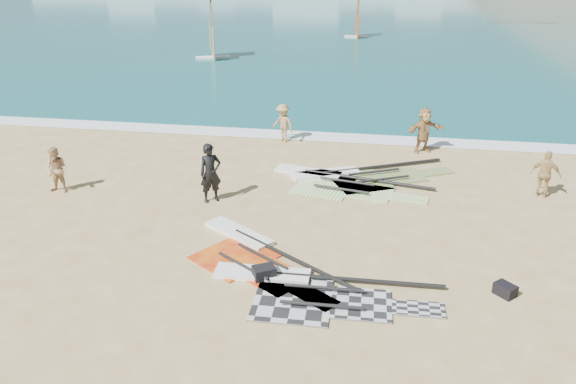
% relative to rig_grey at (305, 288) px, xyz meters
% --- Properties ---
extents(ground, '(300.00, 300.00, 0.00)m').
position_rel_rig_grey_xyz_m(ground, '(0.13, -0.52, -0.05)').
color(ground, tan).
rests_on(ground, ground).
extents(surf_line, '(300.00, 1.20, 0.04)m').
position_rel_rig_grey_xyz_m(surf_line, '(0.13, 11.78, -0.05)').
color(surf_line, white).
rests_on(surf_line, ground).
extents(rig_grey, '(5.65, 2.23, 0.20)m').
position_rel_rig_grey_xyz_m(rig_grey, '(0.00, 0.00, 0.00)').
color(rig_grey, black).
rests_on(rig_grey, ground).
extents(rig_green, '(5.70, 2.83, 0.20)m').
position_rel_rig_grey_xyz_m(rig_green, '(0.11, 6.79, 0.00)').
color(rig_green, '#70BD27').
rests_on(rig_green, ground).
extents(rig_orange, '(5.87, 3.88, 0.20)m').
position_rel_rig_grey_xyz_m(rig_orange, '(1.00, 7.52, 0.00)').
color(rig_orange, '#FF9B00').
rests_on(rig_orange, ground).
extents(rig_red, '(4.72, 4.26, 0.20)m').
position_rel_rig_grey_xyz_m(rig_red, '(-1.61, 1.47, -0.00)').
color(rig_red, '#BC0B10').
rests_on(rig_red, ground).
extents(gear_bag_near, '(0.66, 0.61, 0.34)m').
position_rel_rig_grey_xyz_m(gear_bag_near, '(-1.06, 0.33, 0.12)').
color(gear_bag_near, black).
rests_on(gear_bag_near, ground).
extents(gear_bag_far, '(0.58, 0.58, 0.29)m').
position_rel_rig_grey_xyz_m(gear_bag_far, '(4.68, 0.57, 0.09)').
color(gear_bag_far, black).
rests_on(gear_bag_far, ground).
extents(person_wetsuit, '(0.84, 0.77, 1.93)m').
position_rel_rig_grey_xyz_m(person_wetsuit, '(-3.67, 4.64, 0.91)').
color(person_wetsuit, black).
rests_on(person_wetsuit, ground).
extents(beachgoer_left, '(0.77, 0.61, 1.56)m').
position_rel_rig_grey_xyz_m(beachgoer_left, '(-8.90, 4.50, 0.73)').
color(beachgoer_left, tan).
rests_on(beachgoer_left, ground).
extents(beachgoer_mid, '(1.20, 1.05, 1.61)m').
position_rel_rig_grey_xyz_m(beachgoer_mid, '(-2.44, 10.98, 0.76)').
color(beachgoer_mid, '#A18050').
rests_on(beachgoer_mid, ground).
extents(beachgoer_back, '(1.00, 0.68, 1.58)m').
position_rel_rig_grey_xyz_m(beachgoer_back, '(6.95, 6.75, 0.74)').
color(beachgoer_back, tan).
rests_on(beachgoer_back, ground).
extents(beachgoer_right, '(1.73, 1.30, 1.81)m').
position_rel_rig_grey_xyz_m(beachgoer_right, '(3.29, 10.59, 0.86)').
color(beachgoer_right, '#AF814F').
rests_on(beachgoer_right, ground).
extents(windsurfer_left, '(2.57, 2.82, 4.54)m').
position_rel_rig_grey_xyz_m(windsurfer_left, '(-10.80, 28.99, 1.26)').
color(windsurfer_left, white).
rests_on(windsurfer_left, ground).
extents(windsurfer_centre, '(2.26, 2.66, 3.99)m').
position_rel_rig_grey_xyz_m(windsurfer_centre, '(-0.94, 41.34, 1.15)').
color(windsurfer_centre, white).
rests_on(windsurfer_centre, ground).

